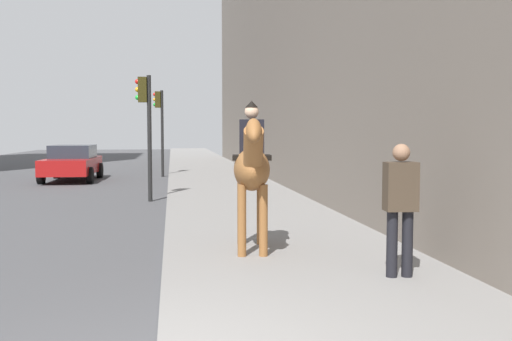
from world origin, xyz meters
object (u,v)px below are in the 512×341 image
(mounted_horse_near, at_px, (252,167))
(car_near_lane, at_px, (72,162))
(traffic_light_near_curb, at_px, (146,117))
(traffic_light_far_curb, at_px, (160,119))
(pedestrian_greeting, at_px, (400,201))

(mounted_horse_near, xyz_separation_m, car_near_lane, (14.88, 5.20, -0.68))
(car_near_lane, xyz_separation_m, traffic_light_near_curb, (-7.39, -3.27, 1.64))
(car_near_lane, relative_size, traffic_light_far_curb, 1.15)
(mounted_horse_near, height_order, traffic_light_near_curb, traffic_light_near_curb)
(pedestrian_greeting, distance_m, traffic_light_near_curb, 10.06)
(mounted_horse_near, xyz_separation_m, traffic_light_near_curb, (7.49, 1.93, 0.96))
(pedestrian_greeting, bearing_deg, traffic_light_far_curb, 14.81)
(car_near_lane, xyz_separation_m, traffic_light_far_curb, (1.41, -3.49, 1.78))
(traffic_light_far_curb, bearing_deg, traffic_light_near_curb, 178.60)
(pedestrian_greeting, distance_m, traffic_light_far_curb, 18.48)
(pedestrian_greeting, height_order, traffic_light_far_curb, traffic_light_far_curb)
(pedestrian_greeting, xyz_separation_m, traffic_light_near_curb, (9.31, 3.57, 1.30))
(mounted_horse_near, bearing_deg, traffic_light_far_curb, -167.52)
(traffic_light_near_curb, bearing_deg, traffic_light_far_curb, -1.40)
(mounted_horse_near, xyz_separation_m, traffic_light_far_curb, (16.29, 1.71, 1.11))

